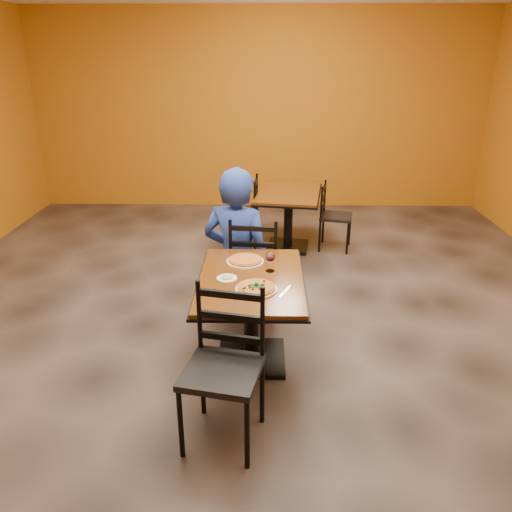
{
  "coord_description": "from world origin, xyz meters",
  "views": [
    {
      "loc": [
        0.11,
        -4.03,
        2.38
      ],
      "look_at": [
        0.03,
        -0.3,
        0.85
      ],
      "focal_mm": 35.23,
      "sensor_mm": 36.0,
      "label": 1
    }
  ],
  "objects_px": {
    "diner": "(237,241)",
    "plate_far": "(245,261)",
    "table_second": "(289,207)",
    "pizza_far": "(245,260)",
    "chair_second_right": "(336,217)",
    "table_main": "(251,300)",
    "chair_second_left": "(241,213)",
    "chair_main_near": "(222,373)",
    "side_plate": "(227,278)",
    "plate_main": "(256,289)",
    "wine_glass": "(270,261)",
    "chair_main_far": "(255,264)",
    "pizza_main": "(256,287)"
  },
  "relations": [
    {
      "from": "chair_second_left",
      "to": "chair_second_right",
      "type": "distance_m",
      "value": 1.21
    },
    {
      "from": "table_second",
      "to": "side_plate",
      "type": "xyz_separation_m",
      "value": [
        -0.58,
        -2.59,
        0.2
      ]
    },
    {
      "from": "plate_far",
      "to": "pizza_far",
      "type": "bearing_deg",
      "value": 0.0
    },
    {
      "from": "chair_second_right",
      "to": "plate_main",
      "type": "height_order",
      "value": "chair_second_right"
    },
    {
      "from": "plate_far",
      "to": "plate_main",
      "type": "bearing_deg",
      "value": -78.81
    },
    {
      "from": "table_main",
      "to": "diner",
      "type": "relative_size",
      "value": 0.87
    },
    {
      "from": "chair_second_left",
      "to": "diner",
      "type": "height_order",
      "value": "diner"
    },
    {
      "from": "table_main",
      "to": "chair_main_far",
      "type": "distance_m",
      "value": 0.87
    },
    {
      "from": "chair_main_far",
      "to": "wine_glass",
      "type": "height_order",
      "value": "chair_main_far"
    },
    {
      "from": "table_second",
      "to": "pizza_main",
      "type": "bearing_deg",
      "value": -97.27
    },
    {
      "from": "plate_main",
      "to": "plate_far",
      "type": "distance_m",
      "value": 0.53
    },
    {
      "from": "plate_far",
      "to": "wine_glass",
      "type": "height_order",
      "value": "wine_glass"
    },
    {
      "from": "plate_main",
      "to": "wine_glass",
      "type": "bearing_deg",
      "value": 73.05
    },
    {
      "from": "chair_second_right",
      "to": "diner",
      "type": "bearing_deg",
      "value": 157.83
    },
    {
      "from": "chair_main_near",
      "to": "plate_main",
      "type": "height_order",
      "value": "chair_main_near"
    },
    {
      "from": "chair_second_left",
      "to": "diner",
      "type": "bearing_deg",
      "value": 4.56
    },
    {
      "from": "diner",
      "to": "plate_far",
      "type": "bearing_deg",
      "value": 118.28
    },
    {
      "from": "pizza_main",
      "to": "chair_second_left",
      "type": "bearing_deg",
      "value": 95.18
    },
    {
      "from": "side_plate",
      "to": "pizza_far",
      "type": "bearing_deg",
      "value": 69.39
    },
    {
      "from": "pizza_far",
      "to": "side_plate",
      "type": "relative_size",
      "value": 1.75
    },
    {
      "from": "chair_second_left",
      "to": "pizza_far",
      "type": "bearing_deg",
      "value": 6.71
    },
    {
      "from": "chair_second_right",
      "to": "pizza_main",
      "type": "distance_m",
      "value": 2.95
    },
    {
      "from": "table_main",
      "to": "chair_main_near",
      "type": "xyz_separation_m",
      "value": [
        -0.16,
        -0.91,
        -0.04
      ]
    },
    {
      "from": "chair_main_far",
      "to": "wine_glass",
      "type": "relative_size",
      "value": 5.52
    },
    {
      "from": "table_second",
      "to": "pizza_far",
      "type": "distance_m",
      "value": 2.31
    },
    {
      "from": "chair_second_left",
      "to": "table_second",
      "type": "bearing_deg",
      "value": 92.93
    },
    {
      "from": "chair_main_near",
      "to": "plate_far",
      "type": "bearing_deg",
      "value": 97.25
    },
    {
      "from": "chair_second_left",
      "to": "pizza_main",
      "type": "xyz_separation_m",
      "value": [
        0.25,
        -2.77,
        0.3
      ]
    },
    {
      "from": "chair_second_right",
      "to": "plate_far",
      "type": "distance_m",
      "value": 2.51
    },
    {
      "from": "chair_second_left",
      "to": "chair_main_near",
      "type": "bearing_deg",
      "value": 3.76
    },
    {
      "from": "table_second",
      "to": "plate_main",
      "type": "height_order",
      "value": "plate_main"
    },
    {
      "from": "chair_second_left",
      "to": "side_plate",
      "type": "relative_size",
      "value": 5.85
    },
    {
      "from": "plate_far",
      "to": "side_plate",
      "type": "height_order",
      "value": "same"
    },
    {
      "from": "plate_main",
      "to": "plate_far",
      "type": "relative_size",
      "value": 1.0
    },
    {
      "from": "chair_second_right",
      "to": "table_second",
      "type": "bearing_deg",
      "value": 102.96
    },
    {
      "from": "table_second",
      "to": "chair_main_near",
      "type": "height_order",
      "value": "chair_main_near"
    },
    {
      "from": "table_second",
      "to": "chair_main_near",
      "type": "xyz_separation_m",
      "value": [
        -0.55,
        -3.47,
        -0.04
      ]
    },
    {
      "from": "pizza_far",
      "to": "plate_main",
      "type": "bearing_deg",
      "value": -78.81
    },
    {
      "from": "chair_second_right",
      "to": "pizza_far",
      "type": "relative_size",
      "value": 3.03
    },
    {
      "from": "chair_second_right",
      "to": "chair_main_near",
      "type": "bearing_deg",
      "value": 174.51
    },
    {
      "from": "diner",
      "to": "plate_main",
      "type": "distance_m",
      "value": 1.14
    },
    {
      "from": "plate_main",
      "to": "side_plate",
      "type": "xyz_separation_m",
      "value": [
        -0.23,
        0.18,
        0.0
      ]
    },
    {
      "from": "plate_far",
      "to": "chair_main_near",
      "type": "bearing_deg",
      "value": -94.58
    },
    {
      "from": "table_main",
      "to": "pizza_far",
      "type": "xyz_separation_m",
      "value": [
        -0.06,
        0.31,
        0.21
      ]
    },
    {
      "from": "table_main",
      "to": "plate_main",
      "type": "xyz_separation_m",
      "value": [
        0.05,
        -0.21,
        0.2
      ]
    },
    {
      "from": "pizza_far",
      "to": "diner",
      "type": "bearing_deg",
      "value": 99.62
    },
    {
      "from": "diner",
      "to": "wine_glass",
      "type": "bearing_deg",
      "value": 130.1
    },
    {
      "from": "diner",
      "to": "plate_far",
      "type": "height_order",
      "value": "diner"
    },
    {
      "from": "chair_second_left",
      "to": "plate_main",
      "type": "relative_size",
      "value": 3.02
    },
    {
      "from": "chair_second_left",
      "to": "chair_second_right",
      "type": "bearing_deg",
      "value": 92.93
    }
  ]
}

